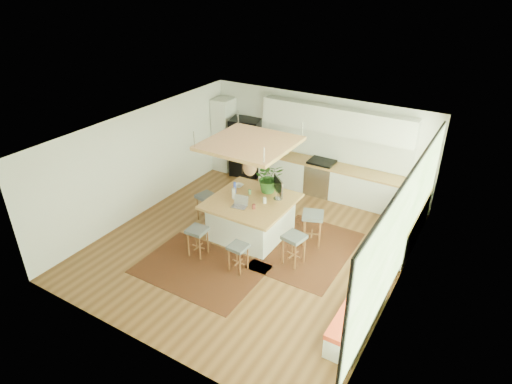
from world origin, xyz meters
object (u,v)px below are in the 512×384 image
Objects in this scene: laptop at (239,202)px; island_plant at (269,181)px; fridge at (246,146)px; stool_right_front at (294,250)px; stool_right_back at (312,230)px; stool_left_side at (207,207)px; stool_near_left at (198,241)px; stool_near_right at (238,256)px; microwave at (278,148)px; monitor at (278,189)px; island at (251,217)px.

laptop is 1.04m from island_plant.
fridge is at bearing 110.00° from laptop.
stool_right_back reaches higher than stool_right_front.
stool_right_back is 2.74m from stool_left_side.
stool_near_left is 0.95× the size of stool_right_front.
fridge is 4.84m from stool_near_right.
island_plant is (0.94, -2.18, 0.11)m from microwave.
stool_near_right is 4.37m from microwave.
monitor is at bearing 134.64° from stool_right_front.
island_plant reaches higher than stool_right_back.
island is 2.70× the size of stool_near_left.
island_plant is at bearing 138.23° from stool_right_front.
stool_left_side is 1.20× the size of monitor.
laptop is at bearing 61.20° from stool_near_left.
fridge is 3.45m from island.
stool_right_front is at bearing -10.79° from stool_left_side.
stool_right_back is 2.17× the size of laptop.
laptop is at bearing -101.16° from island_plant.
stool_right_back is at bearing 41.33° from stool_near_left.
stool_near_right is 1.06× the size of monitor.
stool_right_back is 1.81m from laptop.
island is 2.56× the size of stool_right_front.
monitor reaches higher than laptop.
fridge is at bearing 102.10° from stool_left_side.
stool_near_left reaches higher than stool_near_right.
stool_left_side is 0.96× the size of island_plant.
stool_near_right is 1.72× the size of laptop.
laptop is at bearing -64.13° from microwave.
island is 5.09× the size of laptop.
stool_right_front is 2.75m from stool_left_side.
fridge is at bearing 143.90° from stool_right_back.
stool_left_side reaches higher than stool_near_right.
stool_right_front is at bearing 22.33° from stool_near_left.
island is 1.42m from stool_near_right.
stool_right_front is 1.89m from island_plant.
stool_right_back reaches higher than stool_near_left.
microwave reaches higher than stool_left_side.
stool_near_right is at bearing -138.06° from stool_right_front.
fridge is 4.15m from stool_right_back.
stool_near_left is at bearing -73.92° from microwave.
stool_near_right is 0.88× the size of stool_left_side.
laptop reaches higher than stool_right_back.
island_plant reaches higher than stool_left_side.
stool_near_right is 2.14m from island_plant.
laptop is 0.98m from monitor.
fridge is 3.73m from laptop.
stool_near_right is at bearing -117.58° from stool_right_back.
stool_left_side is (-1.81, 1.32, 0.00)m from stool_near_right.
island_plant reaches higher than island.
laptop is (-1.46, -0.81, 0.70)m from stool_right_back.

